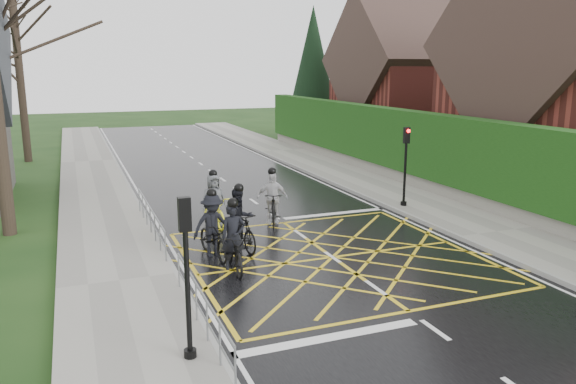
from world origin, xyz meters
TOP-DOWN VIEW (x-y plane):
  - ground at (0.00, 0.00)m, footprint 120.00×120.00m
  - road at (0.00, 0.00)m, footprint 9.00×80.00m
  - sidewalk_right at (6.00, 0.00)m, footprint 3.00×80.00m
  - sidewalk_left at (-6.00, 0.00)m, footprint 3.00×80.00m
  - stone_wall at (7.75, 6.00)m, footprint 0.50×38.00m
  - hedge at (7.75, 6.00)m, footprint 0.90×38.00m
  - house_far at (14.75, 18.00)m, footprint 9.80×8.80m
  - conifer at (10.75, 26.00)m, footprint 4.60×4.60m
  - tree_far at (-9.30, 22.00)m, footprint 8.40×8.40m
  - railing_south at (-4.65, -3.50)m, footprint 0.05×5.04m
  - railing_north at (-4.65, 4.00)m, footprint 0.05×6.04m
  - traffic_light_ne at (5.10, 4.20)m, footprint 0.24×0.31m
  - traffic_light_sw at (-5.10, -4.50)m, footprint 0.24×0.31m
  - cyclist_rear at (-2.94, 0.06)m, footprint 0.89×2.12m
  - cyclist_back at (-2.30, 1.69)m, footprint 1.02×2.12m
  - cyclist_mid at (-3.21, 1.35)m, footprint 1.28×2.17m
  - cyclist_front at (-0.40, 4.05)m, footprint 1.18×2.10m
  - cyclist_lead at (-2.38, 4.58)m, footprint 0.94×2.10m

SIDE VIEW (x-z plane):
  - ground at x=0.00m, z-range 0.00..0.00m
  - road at x=0.00m, z-range 0.00..0.01m
  - sidewalk_right at x=6.00m, z-range 0.00..0.15m
  - sidewalk_left at x=-6.00m, z-range 0.00..0.15m
  - stone_wall at x=7.75m, z-range 0.00..0.70m
  - cyclist_rear at x=-2.94m, z-range -0.35..1.66m
  - cyclist_lead at x=-2.38m, z-range -0.31..1.69m
  - cyclist_mid at x=-3.21m, z-range -0.27..1.76m
  - cyclist_front at x=-0.40m, z-range -0.27..1.76m
  - cyclist_back at x=-2.30m, z-range -0.25..1.80m
  - railing_south at x=-4.65m, z-range 0.27..1.29m
  - railing_north at x=-4.65m, z-range 0.27..1.30m
  - traffic_light_ne at x=5.10m, z-range 0.06..3.27m
  - traffic_light_sw at x=-5.10m, z-range 0.06..3.27m
  - hedge at x=7.75m, z-range 0.70..3.50m
  - house_far at x=14.75m, z-range -0.79..9.51m
  - conifer at x=10.75m, z-range -0.01..9.99m
  - tree_far at x=-9.30m, z-range 1.99..12.39m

